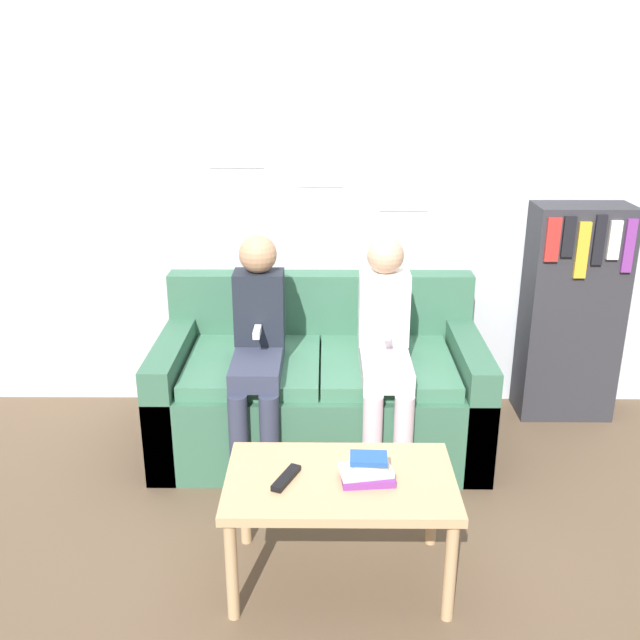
% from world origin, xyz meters
% --- Properties ---
extents(ground_plane, '(10.00, 10.00, 0.00)m').
position_xyz_m(ground_plane, '(0.00, 0.00, 0.00)').
color(ground_plane, brown).
extents(wall_back, '(8.00, 0.06, 2.60)m').
position_xyz_m(wall_back, '(-0.00, 1.07, 1.30)').
color(wall_back, silver).
rests_on(wall_back, ground_plane).
extents(couch, '(1.63, 0.86, 0.82)m').
position_xyz_m(couch, '(0.00, 0.54, 0.29)').
color(couch, '#38664C').
rests_on(couch, ground_plane).
extents(coffee_table, '(0.85, 0.51, 0.45)m').
position_xyz_m(coffee_table, '(0.08, -0.52, 0.39)').
color(coffee_table, tan).
rests_on(coffee_table, ground_plane).
extents(person_left, '(0.24, 0.58, 1.12)m').
position_xyz_m(person_left, '(-0.30, 0.35, 0.64)').
color(person_left, '#33384C').
rests_on(person_left, ground_plane).
extents(person_right, '(0.24, 0.58, 1.11)m').
position_xyz_m(person_right, '(0.31, 0.34, 0.63)').
color(person_right, silver).
rests_on(person_right, ground_plane).
extents(tv_remote, '(0.10, 0.17, 0.02)m').
position_xyz_m(tv_remote, '(-0.12, -0.55, 0.46)').
color(tv_remote, black).
rests_on(tv_remote, coffee_table).
extents(book_stack, '(0.21, 0.15, 0.10)m').
position_xyz_m(book_stack, '(0.18, -0.54, 0.49)').
color(book_stack, '#7A3389').
rests_on(book_stack, coffee_table).
extents(bookshelf, '(0.51, 0.29, 1.19)m').
position_xyz_m(bookshelf, '(1.37, 0.88, 0.60)').
color(bookshelf, '#2D2D33').
rests_on(bookshelf, ground_plane).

